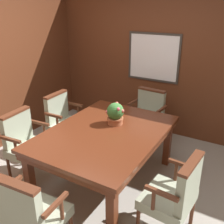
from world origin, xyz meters
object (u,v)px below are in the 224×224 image
object	(u,v)px
chair_right_near	(175,194)
chair_left_far	(63,119)
dining_table	(106,137)
chair_head_near	(30,213)
chair_left_near	(25,142)
potted_plant	(115,113)
chair_head_far	(147,115)

from	to	relation	value
chair_right_near	chair_left_far	bearing A→B (deg)	-106.73
dining_table	chair_head_near	world-z (taller)	chair_head_near
chair_left_far	chair_left_near	size ratio (longest dim) A/B	1.00
dining_table	chair_right_near	bearing A→B (deg)	-21.44
chair_right_near	potted_plant	xyz separation A→B (m)	(-1.03, 0.65, 0.38)
chair_head_near	chair_head_far	xyz separation A→B (m)	(0.02, 2.53, 0.00)
dining_table	chair_left_far	bearing A→B (deg)	158.53
chair_left_far	chair_head_far	size ratio (longest dim) A/B	1.00
dining_table	potted_plant	distance (m)	0.34
dining_table	chair_right_near	world-z (taller)	chair_right_near
chair_left_near	chair_head_near	bearing A→B (deg)	-135.03
chair_left_far	chair_left_near	bearing A→B (deg)	-178.61
chair_head_near	chair_left_far	distance (m)	1.99
potted_plant	chair_left_near	bearing A→B (deg)	-146.67
chair_head_near	chair_head_far	world-z (taller)	same
dining_table	chair_head_far	size ratio (longest dim) A/B	1.95
chair_head_far	potted_plant	world-z (taller)	potted_plant
dining_table	chair_left_near	distance (m)	1.09
dining_table	chair_head_far	distance (m)	1.25
chair_left_far	chair_head_far	bearing A→B (deg)	-53.58
chair_left_far	chair_left_near	world-z (taller)	same
chair_right_near	chair_head_near	distance (m)	1.35
chair_left_far	potted_plant	size ratio (longest dim) A/B	3.22
chair_head_near	chair_left_near	bearing A→B (deg)	-45.25
chair_left_near	potted_plant	distance (m)	1.25
chair_left_far	potted_plant	distance (m)	1.11
dining_table	chair_left_far	world-z (taller)	chair_left_far
potted_plant	chair_left_far	bearing A→B (deg)	171.05
dining_table	chair_left_near	size ratio (longest dim) A/B	1.95
chair_right_near	chair_left_far	xyz separation A→B (m)	(-2.07, 0.81, 0.00)
dining_table	chair_head_far	world-z (taller)	chair_head_far
dining_table	chair_head_near	size ratio (longest dim) A/B	1.95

